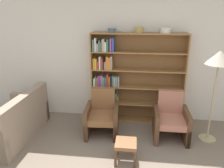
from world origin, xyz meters
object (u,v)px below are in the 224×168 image
Objects in this scene: armchair_cushioned at (171,119)px; bowl_sage at (112,30)px; couch at (13,122)px; floor_lamp at (219,62)px; armchair_leather at (102,115)px; bowl_olive at (166,30)px; bookshelf at (127,79)px; footstool at (126,146)px; bowl_terracotta at (139,30)px.

bowl_sage is at bearing -26.60° from armchair_cushioned.
floor_lamp is at bearing -83.41° from couch.
armchair_cushioned is (1.34, 0.00, 0.00)m from armchair_leather.
floor_lamp is (0.87, -0.63, -0.48)m from bowl_olive.
bowl_sage is at bearing -177.91° from bookshelf.
footstool is (-0.67, -1.48, -1.71)m from bowl_olive.
bowl_terracotta is 3.06m from couch.
armchair_cushioned is (0.66, -0.62, -1.62)m from bowl_terracotta.
couch is 4.59× the size of footstool.
bowl_terracotta is at bearing -42.46° from armchair_cushioned.
bookshelf is 0.97m from armchair_leather.
bowl_olive is 1.74m from armchair_cushioned.
armchair_cushioned is (3.02, 0.37, 0.07)m from couch.
armchair_leather is 0.51× the size of floor_lamp.
armchair_leather is at bearing -125.84° from bookshelf.
floor_lamp is 4.74× the size of footstool.
footstool is at bearing -101.35° from couch.
bowl_terracotta reaches higher than floor_lamp.
bowl_terracotta is at bearing 180.00° from bowl_olive.
bowl_olive reaches higher than couch.
bowl_terracotta is 0.21× the size of armchair_cushioned.
armchair_leather is (-0.67, -0.62, -1.62)m from bowl_terracotta.
footstool is at bearing 46.99° from armchair_cushioned.
bookshelf is at bearing -129.32° from armchair_leather.
floor_lamp is at bearing -21.93° from bookshelf.
bowl_sage is 0.11× the size of couch.
armchair_cushioned is (0.15, -0.62, -1.62)m from bowl_olive.
bowl_sage is 0.21× the size of armchair_leather.
bookshelf is 5.44× the size of footstool.
bowl_terracotta reaches higher than bookshelf.
bowl_sage reaches higher than footstool.
floor_lamp is at bearing -24.59° from bowl_terracotta.
couch reaches higher than armchair_leather.
couch is (-2.87, -0.99, -1.69)m from bowl_olive.
footstool is (-0.81, -0.86, -0.08)m from armchair_cushioned.
armchair_leather is at bearing 179.53° from floor_lamp.
armchair_cushioned is at bearing -35.41° from bookshelf.
armchair_leather is (-1.19, -0.62, -1.62)m from bowl_olive.
couch is 1.73m from armchair_leather.
footstool is at bearing -95.76° from bowl_terracotta.
couch is (-1.81, -0.99, -1.68)m from bowl_sage.
armchair_leather is 1.01m from footstool.
couch is 3.05m from armchair_cushioned.
bookshelf reaches higher than armchair_leather.
bowl_sage is 0.21× the size of armchair_cushioned.
armchair_leather is at bearing 121.20° from footstool.
bowl_terracotta is 0.51× the size of footstool.
armchair_cushioned is at bearing 176.53° from armchair_leather.
bookshelf is at bearing 179.06° from bowl_olive.
couch reaches higher than armchair_cushioned.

